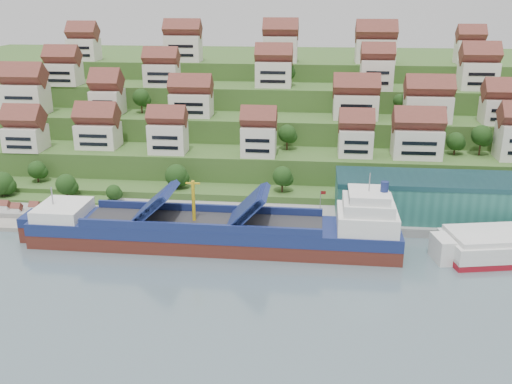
# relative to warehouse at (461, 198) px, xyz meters

# --- Properties ---
(ground) EXTENTS (300.00, 300.00, 0.00)m
(ground) POSITION_rel_warehouse_xyz_m (-52.00, -17.00, -7.20)
(ground) COLOR slate
(ground) RESTS_ON ground
(quay) EXTENTS (180.00, 14.00, 2.20)m
(quay) POSITION_rel_warehouse_xyz_m (-32.00, -2.00, -6.10)
(quay) COLOR gray
(quay) RESTS_ON ground
(pebble_beach) EXTENTS (45.00, 20.00, 1.00)m
(pebble_beach) POSITION_rel_warehouse_xyz_m (-110.00, -5.00, -6.70)
(pebble_beach) COLOR gray
(pebble_beach) RESTS_ON ground
(hillside) EXTENTS (260.00, 128.00, 31.00)m
(hillside) POSITION_rel_warehouse_xyz_m (-52.00, 86.55, 3.46)
(hillside) COLOR #2D4C1E
(hillside) RESTS_ON ground
(hillside_village) EXTENTS (158.54, 63.03, 29.05)m
(hillside_village) POSITION_rel_warehouse_xyz_m (-50.07, 43.77, 17.19)
(hillside_village) COLOR silver
(hillside_village) RESTS_ON ground
(hillside_trees) EXTENTS (138.87, 62.82, 31.01)m
(hillside_trees) POSITION_rel_warehouse_xyz_m (-60.17, 28.14, 9.76)
(hillside_trees) COLOR #1F4216
(hillside_trees) RESTS_ON ground
(warehouse) EXTENTS (60.00, 15.00, 10.00)m
(warehouse) POSITION_rel_warehouse_xyz_m (0.00, 0.00, 0.00)
(warehouse) COLOR #26685D
(warehouse) RESTS_ON quay
(flagpole) EXTENTS (1.28, 0.16, 8.00)m
(flagpole) POSITION_rel_warehouse_xyz_m (-33.89, -7.00, -0.32)
(flagpole) COLOR gray
(flagpole) RESTS_ON quay
(beach_huts) EXTENTS (14.40, 3.70, 2.20)m
(beach_huts) POSITION_rel_warehouse_xyz_m (-112.00, -6.25, -5.10)
(beach_huts) COLOR white
(beach_huts) RESTS_ON pebble_beach
(cargo_ship) EXTENTS (82.65, 13.75, 18.36)m
(cargo_ship) POSITION_rel_warehouse_xyz_m (-55.58, -18.08, -3.75)
(cargo_ship) COLOR #522119
(cargo_ship) RESTS_ON ground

